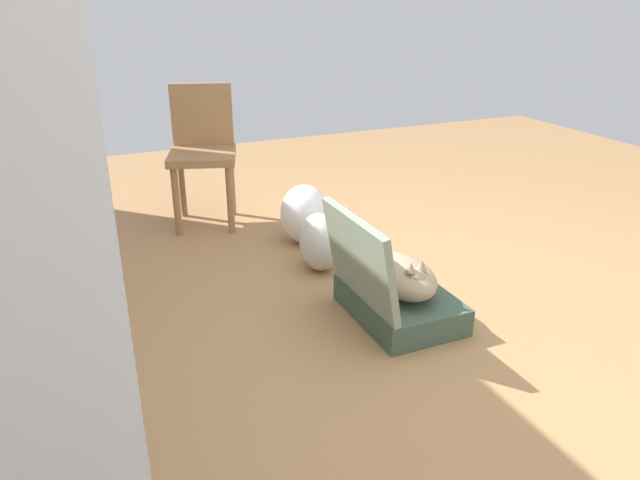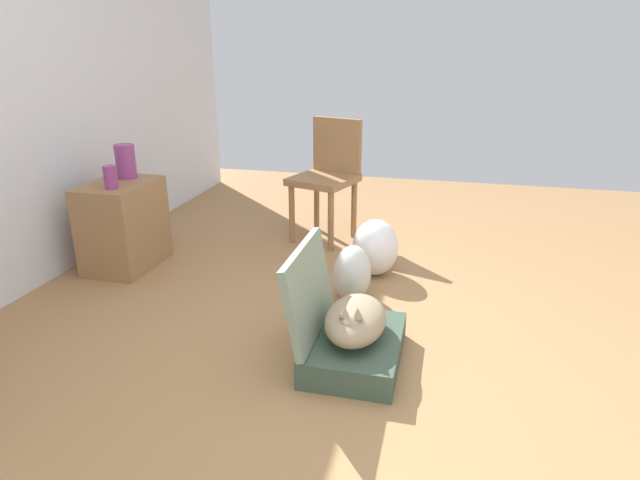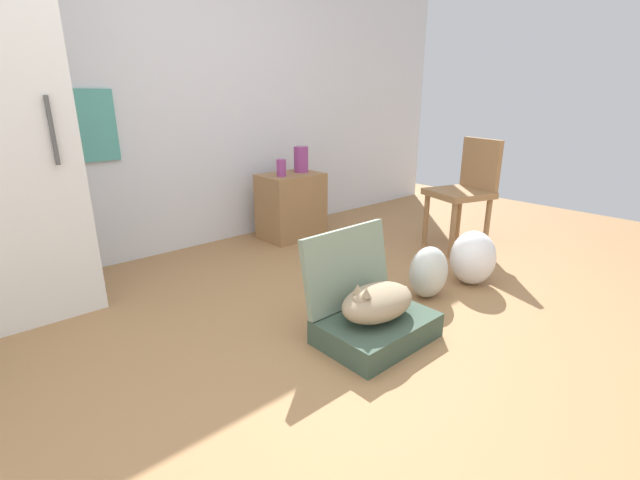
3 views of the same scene
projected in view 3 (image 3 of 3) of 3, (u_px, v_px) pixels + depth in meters
name	position (u px, v px, depth m)	size (l,w,h in m)	color
ground_plane	(386.00, 357.00, 2.17)	(7.68, 7.68, 0.00)	#9E7247
wall_back	(166.00, 86.00, 3.36)	(6.40, 0.15, 2.60)	silver
suitcase_base	(376.00, 328.00, 2.30)	(0.59, 0.43, 0.13)	#384C3D
suitcase_lid	(347.00, 267.00, 2.37)	(0.59, 0.43, 0.04)	gray
cat	(377.00, 302.00, 2.25)	(0.52, 0.28, 0.21)	#998466
plastic_bag_white	(428.00, 272.00, 2.78)	(0.28, 0.22, 0.33)	silver
plastic_bag_clear	(473.00, 258.00, 2.97)	(0.30, 0.30, 0.37)	white
refrigerator	(0.00, 147.00, 2.40)	(0.66, 0.67, 1.92)	silver
side_table	(291.00, 206.00, 3.94)	(0.54, 0.38, 0.58)	olive
vase_tall	(281.00, 168.00, 3.71)	(0.08, 0.08, 0.14)	#8C387A
vase_short	(301.00, 159.00, 3.91)	(0.13, 0.13, 0.23)	#8C387A
chair	(466.00, 189.00, 3.59)	(0.55, 0.53, 0.90)	olive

